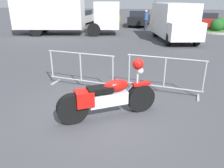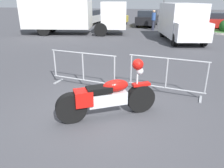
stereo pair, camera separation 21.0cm
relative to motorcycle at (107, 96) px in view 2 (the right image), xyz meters
The scene contains 13 objects.
ground_plane 0.58m from the motorcycle, 136.28° to the left, with size 120.00×120.00×0.00m, color #424247.
motorcycle is the anchor object (origin of this frame).
crowd_barrier_near 2.04m from the motorcycle, 127.31° to the left, with size 2.14×0.71×1.07m.
crowd_barrier_far 2.04m from the motorcycle, 52.68° to the left, with size 2.14×0.71×1.07m.
box_truck 13.26m from the motorcycle, 118.56° to the left, with size 8.00×3.76×2.98m.
delivery_van 10.99m from the motorcycle, 80.32° to the left, with size 3.16×5.33×2.31m.
parked_car_white 21.39m from the motorcycle, 119.38° to the left, with size 1.88×4.53×1.53m.
parked_car_silver 20.39m from the motorcycle, 111.19° to the left, with size 1.79×4.31×1.46m.
parked_car_yellow 18.75m from the motorcycle, 103.10° to the left, with size 1.69×4.05×1.37m.
parked_car_black 18.62m from the motorcycle, 93.47° to the left, with size 1.87×4.49×1.52m.
parked_car_green 19.01m from the motorcycle, 83.97° to the left, with size 1.77×4.25×1.44m.
parked_car_red 19.06m from the motorcycle, 74.42° to the left, with size 1.74×4.17×1.41m.
pedestrian 15.48m from the motorcycle, 91.09° to the left, with size 0.42×0.42×1.69m.
Camera 2 is at (1.45, -4.49, 2.54)m, focal length 35.00 mm.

